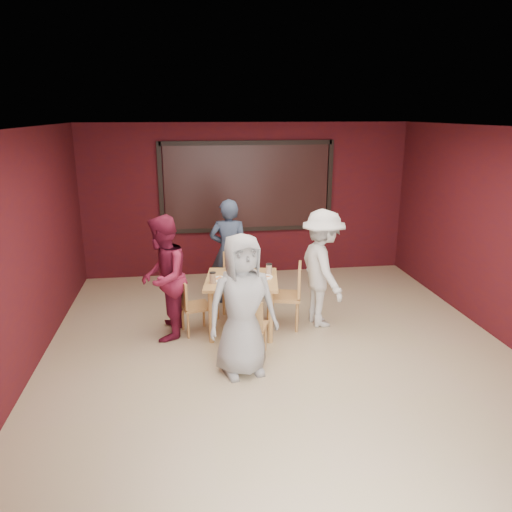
{
  "coord_description": "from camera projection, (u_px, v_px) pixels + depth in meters",
  "views": [
    {
      "loc": [
        -1.14,
        -5.6,
        2.98
      ],
      "look_at": [
        -0.21,
        0.86,
        1.08
      ],
      "focal_mm": 35.0,
      "sensor_mm": 36.0,
      "label": 1
    }
  ],
  "objects": [
    {
      "name": "diner_left",
      "position": [
        163.0,
        278.0,
        6.65
      ],
      "size": [
        0.76,
        0.91,
        1.69
      ],
      "primitive_type": "imported",
      "rotation": [
        0.0,
        0.0,
        -1.72
      ],
      "color": "maroon",
      "rests_on": "floor"
    },
    {
      "name": "chair_right",
      "position": [
        290.0,
        292.0,
        7.04
      ],
      "size": [
        0.55,
        0.55,
        0.93
      ],
      "color": "#B48746",
      "rests_on": "floor"
    },
    {
      "name": "diner_back",
      "position": [
        229.0,
        252.0,
        7.89
      ],
      "size": [
        0.68,
        0.5,
        1.69
      ],
      "primitive_type": "imported",
      "rotation": [
        0.0,
        0.0,
        2.97
      ],
      "color": "#303D55",
      "rests_on": "floor"
    },
    {
      "name": "floor",
      "position": [
        282.0,
        356.0,
        6.31
      ],
      "size": [
        7.0,
        7.0,
        0.0
      ],
      "primitive_type": "plane",
      "color": "tan",
      "rests_on": "ground"
    },
    {
      "name": "chair_front",
      "position": [
        249.0,
        324.0,
        6.16
      ],
      "size": [
        0.49,
        0.49,
        0.8
      ],
      "color": "#B48746",
      "rests_on": "floor"
    },
    {
      "name": "diner_right",
      "position": [
        322.0,
        269.0,
        7.05
      ],
      "size": [
        0.77,
        1.16,
        1.68
      ],
      "primitive_type": "imported",
      "rotation": [
        0.0,
        0.0,
        1.71
      ],
      "color": "silver",
      "rests_on": "floor"
    },
    {
      "name": "diner_front",
      "position": [
        242.0,
        305.0,
        5.71
      ],
      "size": [
        0.92,
        0.7,
        1.69
      ],
      "primitive_type": "imported",
      "rotation": [
        0.0,
        0.0,
        0.22
      ],
      "color": "#989898",
      "rests_on": "floor"
    },
    {
      "name": "chair_left",
      "position": [
        191.0,
        303.0,
        6.85
      ],
      "size": [
        0.46,
        0.46,
        0.78
      ],
      "color": "#B48746",
      "rests_on": "floor"
    },
    {
      "name": "dining_table",
      "position": [
        242.0,
        285.0,
        6.88
      ],
      "size": [
        1.11,
        1.11,
        0.92
      ],
      "color": "#B97F4C",
      "rests_on": "floor"
    },
    {
      "name": "chair_back",
      "position": [
        236.0,
        278.0,
        7.69
      ],
      "size": [
        0.51,
        0.51,
        0.89
      ],
      "color": "#B48746",
      "rests_on": "floor"
    },
    {
      "name": "window_blinds",
      "position": [
        247.0,
        187.0,
        9.13
      ],
      "size": [
        3.0,
        0.02,
        1.5
      ],
      "primitive_type": "cube",
      "color": "black"
    }
  ]
}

